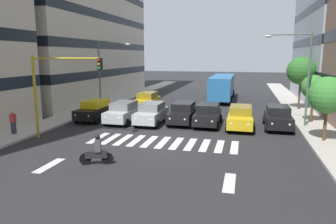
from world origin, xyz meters
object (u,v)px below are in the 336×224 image
Objects in this scene: pedestrian_waiting at (13,122)px; street_tree_0 at (328,95)px; car_5 at (123,112)px; street_lamp_left at (301,69)px; car_1 at (240,117)px; car_2 at (208,114)px; car_row2_0 at (147,100)px; car_0 at (278,117)px; traffic_light_gantry at (54,83)px; bus_behind_traffic at (222,85)px; street_lamp_right at (105,67)px; car_4 at (152,113)px; street_tree_1 at (314,87)px; car_3 at (183,113)px; street_tree_2 at (301,71)px; motorcycle_with_rider at (97,152)px; car_6 at (95,110)px.

street_tree_0 is at bearing -170.69° from pedestrian_waiting.
street_lamp_left is (-13.70, -1.66, 3.62)m from car_5.
car_2 is at bearing -11.09° from car_1.
car_5 is at bearing 91.16° from car_row2_0.
car_0 is 0.81× the size of traffic_light_gantry.
street_lamp_left is (-4.26, -1.57, 3.62)m from car_1.
car_row2_0 is 11.10m from bus_behind_traffic.
street_lamp_right is at bearing -81.06° from traffic_light_gantry.
car_4 is (4.49, 0.52, 0.00)m from car_2.
street_lamp_right is 1.74× the size of street_tree_1.
car_3 is 4.94m from car_5.
car_row2_0 is 13.99m from pedestrian_waiting.
street_lamp_right reaches higher than street_tree_2.
street_tree_2 reaches higher than pedestrian_waiting.
car_1 and car_row2_0 have the same top height.
car_4 is at bearing 139.43° from street_lamp_right.
street_lamp_right reaches higher than street_tree_0.
street_tree_0 is (-7.78, 3.23, 2.16)m from car_2.
street_tree_2 is (-15.02, -9.73, 3.09)m from car_5.
motorcycle_with_rider is at bearing 30.46° from street_tree_0.
car_3 is 2.56m from car_4.
car_0 is 4.29m from street_tree_1.
street_lamp_right is at bearing 11.70° from street_tree_2.
car_0 is 1.00× the size of car_6.
street_tree_2 is at bearing -168.30° from street_lamp_right.
motorcycle_with_rider is (-0.09, 9.87, -0.24)m from car_4.
car_3 is at bearing -170.20° from car_5.
traffic_light_gantry reaches higher than pedestrian_waiting.
car_row2_0 is 0.81× the size of traffic_light_gantry.
bus_behind_traffic is (-2.05, -14.55, 0.97)m from car_3.
car_1 reaches higher than motorcycle_with_rider.
car_0 is 0.42× the size of bus_behind_traffic.
car_4 is at bearing -89.48° from motorcycle_with_rider.
car_3 is (2.05, -0.26, 0.00)m from car_2.
street_tree_0 is 1.06× the size of street_tree_1.
street_tree_1 is at bearing 90.00° from street_tree_2.
motorcycle_with_rider is 18.26m from street_tree_1.
car_5 is (9.44, 0.09, 0.00)m from car_1.
street_tree_2 is at bearing -147.08° from car_5.
car_3 is 10.91m from motorcycle_with_rider.
car_4 is 2.72× the size of motorcycle_with_rider.
bus_behind_traffic is at bearing -63.70° from street_lamp_left.
street_tree_0 is (-9.83, 3.49, 2.16)m from car_3.
pedestrian_waiting is at bearing 27.58° from car_2.
car_1 and car_2 have the same top height.
car_1 is 11.74m from car_row2_0.
bus_behind_traffic is at bearing -113.64° from traffic_light_gantry.
traffic_light_gantry is (4.90, -3.96, 3.10)m from motorcycle_with_rider.
street_tree_1 is at bearing 166.69° from car_row2_0.
car_5 is 0.63× the size of street_lamp_left.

